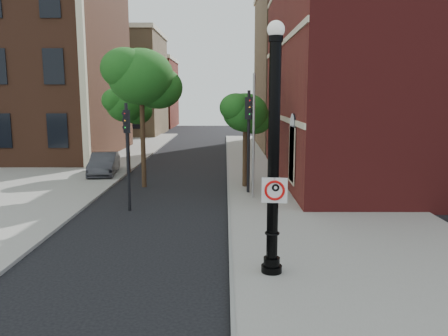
{
  "coord_description": "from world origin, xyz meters",
  "views": [
    {
      "loc": [
        1.89,
        -10.81,
        4.65
      ],
      "look_at": [
        1.85,
        2.0,
        2.55
      ],
      "focal_mm": 35.0,
      "sensor_mm": 36.0,
      "label": 1
    }
  ],
  "objects_px": {
    "lamppost": "(273,164)",
    "traffic_signal_right": "(249,125)",
    "no_parking_sign": "(275,190)",
    "traffic_signal_left": "(127,139)",
    "parked_car": "(104,164)"
  },
  "relations": [
    {
      "from": "lamppost",
      "to": "traffic_signal_left",
      "type": "height_order",
      "value": "lamppost"
    },
    {
      "from": "traffic_signal_right",
      "to": "lamppost",
      "type": "bearing_deg",
      "value": -73.34
    },
    {
      "from": "lamppost",
      "to": "parked_car",
      "type": "relative_size",
      "value": 1.57
    },
    {
      "from": "lamppost",
      "to": "traffic_signal_right",
      "type": "bearing_deg",
      "value": 90.64
    },
    {
      "from": "parked_car",
      "to": "traffic_signal_right",
      "type": "xyz_separation_m",
      "value": [
        8.32,
        -5.18,
        2.65
      ]
    },
    {
      "from": "traffic_signal_left",
      "to": "traffic_signal_right",
      "type": "xyz_separation_m",
      "value": [
        5.05,
        2.98,
        0.36
      ]
    },
    {
      "from": "lamppost",
      "to": "parked_car",
      "type": "height_order",
      "value": "lamppost"
    },
    {
      "from": "no_parking_sign",
      "to": "traffic_signal_left",
      "type": "xyz_separation_m",
      "value": [
        -5.18,
        6.81,
        0.63
      ]
    },
    {
      "from": "traffic_signal_left",
      "to": "traffic_signal_right",
      "type": "bearing_deg",
      "value": 17.09
    },
    {
      "from": "lamppost",
      "to": "no_parking_sign",
      "type": "bearing_deg",
      "value": -82.61
    },
    {
      "from": "lamppost",
      "to": "parked_car",
      "type": "distance_m",
      "value": 17.19
    },
    {
      "from": "no_parking_sign",
      "to": "traffic_signal_right",
      "type": "xyz_separation_m",
      "value": [
        -0.13,
        9.79,
        0.99
      ]
    },
    {
      "from": "parked_car",
      "to": "traffic_signal_left",
      "type": "xyz_separation_m",
      "value": [
        3.27,
        -8.16,
        2.29
      ]
    },
    {
      "from": "traffic_signal_right",
      "to": "parked_car",
      "type": "bearing_deg",
      "value": 164.14
    },
    {
      "from": "no_parking_sign",
      "to": "traffic_signal_left",
      "type": "bearing_deg",
      "value": 134.01
    }
  ]
}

